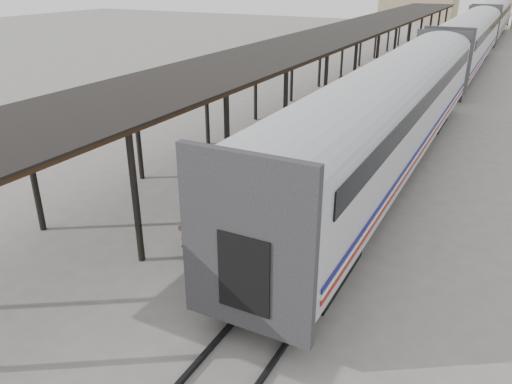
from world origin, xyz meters
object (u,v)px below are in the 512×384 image
object	(u,v)px
baggage_cart	(219,222)
porter	(214,201)
luggage_tug	(327,116)
pedestrian	(340,91)

from	to	relation	value
baggage_cart	porter	distance (m)	1.26
luggage_tug	pedestrian	size ratio (longest dim) A/B	0.73
baggage_cart	luggage_tug	xyz separation A→B (m)	(-1.43, 13.53, -0.09)
luggage_tug	pedestrian	bearing A→B (deg)	102.96
luggage_tug	pedestrian	world-z (taller)	pedestrian
pedestrian	baggage_cart	bearing A→B (deg)	116.00
luggage_tug	porter	world-z (taller)	porter
baggage_cart	porter	xyz separation A→B (m)	(0.25, -0.65, 1.05)
baggage_cart	pedestrian	distance (m)	18.07
baggage_cart	porter	world-z (taller)	porter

